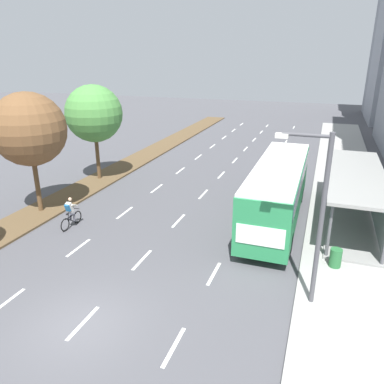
{
  "coord_description": "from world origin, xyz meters",
  "views": [
    {
      "loc": [
        7.34,
        -8.94,
        9.02
      ],
      "look_at": [
        0.22,
        11.12,
        1.2
      ],
      "focal_mm": 35.13,
      "sensor_mm": 36.0,
      "label": 1
    }
  ],
  "objects_px": {
    "median_tree_third": "(94,114)",
    "bus": "(278,186)",
    "streetlight": "(317,210)",
    "trash_bin": "(336,258)",
    "cyclist": "(70,214)",
    "median_tree_second": "(29,130)",
    "bus_shelter": "(359,193)"
  },
  "relations": [
    {
      "from": "median_tree_second",
      "to": "median_tree_third",
      "type": "xyz_separation_m",
      "value": [
        -0.13,
        6.64,
        -0.05
      ]
    },
    {
      "from": "median_tree_third",
      "to": "cyclist",
      "type": "bearing_deg",
      "value": -67.68
    },
    {
      "from": "median_tree_second",
      "to": "median_tree_third",
      "type": "bearing_deg",
      "value": 91.12
    },
    {
      "from": "bus_shelter",
      "to": "median_tree_third",
      "type": "height_order",
      "value": "median_tree_third"
    },
    {
      "from": "bus_shelter",
      "to": "cyclist",
      "type": "distance_m",
      "value": 15.91
    },
    {
      "from": "trash_bin",
      "to": "median_tree_third",
      "type": "bearing_deg",
      "value": 155.92
    },
    {
      "from": "cyclist",
      "to": "streetlight",
      "type": "relative_size",
      "value": 0.28
    },
    {
      "from": "median_tree_third",
      "to": "streetlight",
      "type": "bearing_deg",
      "value": -33.49
    },
    {
      "from": "median_tree_second",
      "to": "trash_bin",
      "type": "xyz_separation_m",
      "value": [
        16.81,
        -0.93,
        -4.46
      ]
    },
    {
      "from": "bus_shelter",
      "to": "median_tree_second",
      "type": "relative_size",
      "value": 1.47
    },
    {
      "from": "median_tree_second",
      "to": "trash_bin",
      "type": "height_order",
      "value": "median_tree_second"
    },
    {
      "from": "bus",
      "to": "median_tree_second",
      "type": "distance_m",
      "value": 14.37
    },
    {
      "from": "median_tree_third",
      "to": "bus",
      "type": "bearing_deg",
      "value": -12.78
    },
    {
      "from": "streetlight",
      "to": "trash_bin",
      "type": "relative_size",
      "value": 7.65
    },
    {
      "from": "median_tree_third",
      "to": "trash_bin",
      "type": "relative_size",
      "value": 8.16
    },
    {
      "from": "bus",
      "to": "streetlight",
      "type": "distance_m",
      "value": 7.93
    },
    {
      "from": "bus",
      "to": "trash_bin",
      "type": "height_order",
      "value": "bus"
    },
    {
      "from": "bus",
      "to": "median_tree_third",
      "type": "height_order",
      "value": "median_tree_third"
    },
    {
      "from": "bus",
      "to": "cyclist",
      "type": "bearing_deg",
      "value": -156.03
    },
    {
      "from": "cyclist",
      "to": "median_tree_second",
      "type": "xyz_separation_m",
      "value": [
        -3.07,
        1.16,
        4.25
      ]
    },
    {
      "from": "bus_shelter",
      "to": "cyclist",
      "type": "relative_size",
      "value": 5.66
    },
    {
      "from": "bus",
      "to": "trash_bin",
      "type": "xyz_separation_m",
      "value": [
        3.2,
        -4.45,
        -1.49
      ]
    },
    {
      "from": "cyclist",
      "to": "median_tree_second",
      "type": "bearing_deg",
      "value": 159.32
    },
    {
      "from": "bus_shelter",
      "to": "median_tree_second",
      "type": "bearing_deg",
      "value": -165.8
    },
    {
      "from": "cyclist",
      "to": "streetlight",
      "type": "height_order",
      "value": "streetlight"
    },
    {
      "from": "bus_shelter",
      "to": "cyclist",
      "type": "height_order",
      "value": "bus_shelter"
    },
    {
      "from": "streetlight",
      "to": "bus",
      "type": "bearing_deg",
      "value": 106.31
    },
    {
      "from": "bus",
      "to": "median_tree_third",
      "type": "relative_size",
      "value": 1.63
    },
    {
      "from": "bus_shelter",
      "to": "median_tree_third",
      "type": "distance_m",
      "value": 18.41
    },
    {
      "from": "bus",
      "to": "cyclist",
      "type": "distance_m",
      "value": 11.61
    },
    {
      "from": "median_tree_second",
      "to": "median_tree_third",
      "type": "relative_size",
      "value": 1.01
    },
    {
      "from": "bus",
      "to": "cyclist",
      "type": "height_order",
      "value": "bus"
    }
  ]
}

